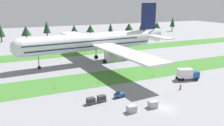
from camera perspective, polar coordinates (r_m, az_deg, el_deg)
ground_plane at (r=55.05m, az=13.07°, el=-10.89°), size 400.00×400.00×0.00m
grass_strip_near at (r=75.88m, az=1.20°, el=-3.24°), size 320.00×14.56×0.01m
grass_strip_far at (r=113.19m, az=-7.71°, el=2.69°), size 320.00×14.56×0.01m
airliner at (r=92.50m, az=-4.33°, el=5.37°), size 63.30×78.10×23.44m
baggage_tug at (r=59.01m, az=1.76°, el=-7.82°), size 2.72×1.57×1.97m
cargo_dolly_lead at (r=56.68m, az=-2.61°, el=-8.70°), size 2.35×1.72×1.55m
cargo_dolly_second at (r=55.53m, az=-5.30°, el=-9.27°), size 2.35×1.72×1.55m
catering_truck at (r=75.46m, az=18.30°, el=-2.56°), size 7.32×4.29×3.58m
ground_crew_marshaller at (r=66.82m, az=16.72°, el=-5.58°), size 0.52×0.36×1.74m
uld_container_0 at (r=51.80m, az=4.91°, el=-11.29°), size 2.06×1.68×1.54m
uld_container_1 at (r=54.55m, az=10.15°, el=-10.07°), size 2.06×1.68×1.56m
taxiway_marker_0 at (r=69.09m, az=-3.33°, el=-4.85°), size 0.44×0.44×0.58m
taxiway_marker_1 at (r=76.87m, az=10.24°, el=-3.02°), size 0.44×0.44×0.57m
taxiway_marker_2 at (r=70.74m, az=1.49°, el=-4.37°), size 0.44×0.44×0.56m
taxiway_marker_3 at (r=66.65m, az=-14.14°, el=-6.01°), size 0.44×0.44×0.67m
distant_tree_line at (r=158.33m, az=-13.90°, el=8.27°), size 193.05×10.92×12.09m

